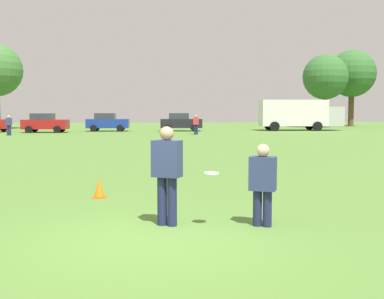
{
  "coord_description": "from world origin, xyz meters",
  "views": [
    {
      "loc": [
        -0.32,
        -7.49,
        2.07
      ],
      "look_at": [
        0.86,
        1.8,
        1.3
      ],
      "focal_mm": 44.14,
      "sensor_mm": 36.0,
      "label": 1
    }
  ],
  "objects_px": {
    "player_thrower": "(167,170)",
    "bystander_far_jogger": "(196,123)",
    "parked_car_mid_right": "(107,122)",
    "parked_car_near_right": "(181,122)",
    "parked_car_center": "(45,123)",
    "traffic_cone": "(99,188)",
    "bystander_sideline_watcher": "(9,124)",
    "box_truck": "(299,114)",
    "player_defender": "(263,181)",
    "frisbee": "(211,173)"
  },
  "relations": [
    {
      "from": "player_thrower",
      "to": "bystander_far_jogger",
      "type": "height_order",
      "value": "player_thrower"
    },
    {
      "from": "parked_car_mid_right",
      "to": "parked_car_near_right",
      "type": "xyz_separation_m",
      "value": [
        7.38,
        -0.57,
        0.0
      ]
    },
    {
      "from": "parked_car_center",
      "to": "bystander_far_jogger",
      "type": "xyz_separation_m",
      "value": [
        13.72,
        -5.64,
        0.04
      ]
    },
    {
      "from": "traffic_cone",
      "to": "bystander_sideline_watcher",
      "type": "relative_size",
      "value": 0.29
    },
    {
      "from": "parked_car_center",
      "to": "box_truck",
      "type": "bearing_deg",
      "value": 3.23
    },
    {
      "from": "bystander_sideline_watcher",
      "to": "parked_car_center",
      "type": "bearing_deg",
      "value": 68.93
    },
    {
      "from": "box_truck",
      "to": "bystander_sideline_watcher",
      "type": "relative_size",
      "value": 5.16
    },
    {
      "from": "parked_car_mid_right",
      "to": "parked_car_near_right",
      "type": "height_order",
      "value": "same"
    },
    {
      "from": "parked_car_near_right",
      "to": "bystander_sideline_watcher",
      "type": "height_order",
      "value": "parked_car_near_right"
    },
    {
      "from": "player_thrower",
      "to": "bystander_sideline_watcher",
      "type": "distance_m",
      "value": 34.38
    },
    {
      "from": "player_defender",
      "to": "frisbee",
      "type": "xyz_separation_m",
      "value": [
        -0.92,
        0.03,
        0.15
      ]
    },
    {
      "from": "frisbee",
      "to": "parked_car_mid_right",
      "type": "xyz_separation_m",
      "value": [
        -3.88,
        40.21,
        -0.05
      ]
    },
    {
      "from": "player_thrower",
      "to": "traffic_cone",
      "type": "relative_size",
      "value": 3.73
    },
    {
      "from": "bystander_far_jogger",
      "to": "parked_car_mid_right",
      "type": "bearing_deg",
      "value": 135.66
    },
    {
      "from": "traffic_cone",
      "to": "bystander_far_jogger",
      "type": "height_order",
      "value": "bystander_far_jogger"
    },
    {
      "from": "player_defender",
      "to": "frisbee",
      "type": "distance_m",
      "value": 0.93
    },
    {
      "from": "parked_car_mid_right",
      "to": "bystander_far_jogger",
      "type": "xyz_separation_m",
      "value": [
        7.98,
        -7.8,
        0.04
      ]
    },
    {
      "from": "parked_car_mid_right",
      "to": "bystander_far_jogger",
      "type": "distance_m",
      "value": 11.16
    },
    {
      "from": "player_thrower",
      "to": "frisbee",
      "type": "distance_m",
      "value": 0.8
    },
    {
      "from": "player_thrower",
      "to": "bystander_sideline_watcher",
      "type": "bearing_deg",
      "value": 108.4
    },
    {
      "from": "player_defender",
      "to": "player_thrower",
      "type": "bearing_deg",
      "value": 170.83
    },
    {
      "from": "parked_car_center",
      "to": "traffic_cone",
      "type": "bearing_deg",
      "value": -77.95
    },
    {
      "from": "bystander_sideline_watcher",
      "to": "bystander_far_jogger",
      "type": "xyz_separation_m",
      "value": [
        15.72,
        -0.45,
        0.02
      ]
    },
    {
      "from": "traffic_cone",
      "to": "parked_car_center",
      "type": "relative_size",
      "value": 0.11
    },
    {
      "from": "bystander_far_jogger",
      "to": "bystander_sideline_watcher",
      "type": "bearing_deg",
      "value": 178.36
    },
    {
      "from": "player_thrower",
      "to": "parked_car_near_right",
      "type": "bearing_deg",
      "value": 83.81
    },
    {
      "from": "player_defender",
      "to": "bystander_far_jogger",
      "type": "xyz_separation_m",
      "value": [
        3.18,
        32.45,
        0.14
      ]
    },
    {
      "from": "bystander_far_jogger",
      "to": "frisbee",
      "type": "bearing_deg",
      "value": -97.21
    },
    {
      "from": "frisbee",
      "to": "player_defender",
      "type": "bearing_deg",
      "value": -1.98
    },
    {
      "from": "bystander_sideline_watcher",
      "to": "bystander_far_jogger",
      "type": "height_order",
      "value": "bystander_far_jogger"
    },
    {
      "from": "traffic_cone",
      "to": "player_defender",
      "type": "bearing_deg",
      "value": -46.2
    },
    {
      "from": "frisbee",
      "to": "parked_car_mid_right",
      "type": "height_order",
      "value": "parked_car_mid_right"
    },
    {
      "from": "player_thrower",
      "to": "parked_car_mid_right",
      "type": "bearing_deg",
      "value": 94.45
    },
    {
      "from": "parked_car_center",
      "to": "player_defender",
      "type": "bearing_deg",
      "value": -74.53
    },
    {
      "from": "traffic_cone",
      "to": "bystander_sideline_watcher",
      "type": "height_order",
      "value": "bystander_sideline_watcher"
    },
    {
      "from": "frisbee",
      "to": "traffic_cone",
      "type": "distance_m",
      "value": 3.93
    },
    {
      "from": "frisbee",
      "to": "bystander_far_jogger",
      "type": "relative_size",
      "value": 0.16
    },
    {
      "from": "traffic_cone",
      "to": "parked_car_center",
      "type": "distance_m",
      "value": 35.65
    },
    {
      "from": "player_thrower",
      "to": "parked_car_center",
      "type": "relative_size",
      "value": 0.41
    },
    {
      "from": "player_thrower",
      "to": "player_defender",
      "type": "relative_size",
      "value": 1.21
    },
    {
      "from": "player_thrower",
      "to": "traffic_cone",
      "type": "xyz_separation_m",
      "value": [
        -1.41,
        2.95,
        -0.78
      ]
    },
    {
      "from": "player_thrower",
      "to": "parked_car_center",
      "type": "distance_m",
      "value": 38.83
    },
    {
      "from": "player_defender",
      "to": "parked_car_center",
      "type": "bearing_deg",
      "value": 105.47
    },
    {
      "from": "bystander_sideline_watcher",
      "to": "traffic_cone",
      "type": "bearing_deg",
      "value": -72.35
    },
    {
      "from": "parked_car_near_right",
      "to": "player_defender",
      "type": "bearing_deg",
      "value": -93.73
    },
    {
      "from": "parked_car_near_right",
      "to": "box_truck",
      "type": "bearing_deg",
      "value": -0.7
    },
    {
      "from": "parked_car_near_right",
      "to": "traffic_cone",
      "type": "bearing_deg",
      "value": -98.85
    },
    {
      "from": "box_truck",
      "to": "player_defender",
      "type": "bearing_deg",
      "value": -110.78
    },
    {
      "from": "player_thrower",
      "to": "box_truck",
      "type": "height_order",
      "value": "box_truck"
    },
    {
      "from": "parked_car_near_right",
      "to": "bystander_far_jogger",
      "type": "distance_m",
      "value": 7.26
    }
  ]
}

